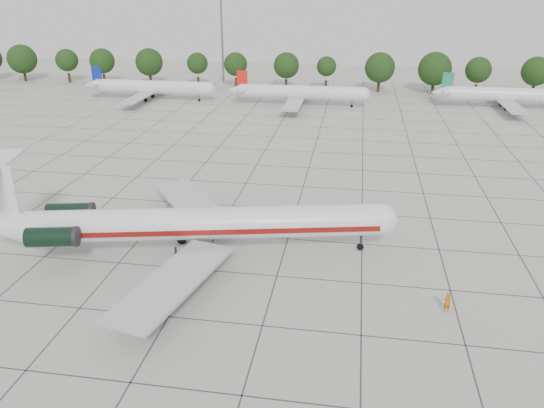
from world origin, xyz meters
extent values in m
plane|color=#B2B2AA|center=(0.00, 0.00, 0.00)|extent=(260.00, 260.00, 0.00)
cube|color=#383838|center=(0.00, 15.00, 0.01)|extent=(170.00, 170.00, 0.02)
cylinder|color=silver|center=(-7.66, -4.66, 3.46)|extent=(35.49, 10.67, 3.26)
sphere|color=silver|center=(9.74, -0.92, 3.46)|extent=(3.26, 3.26, 3.26)
cone|color=silver|center=(-27.47, -8.93, 3.46)|extent=(5.52, 4.23, 3.26)
cube|color=maroon|center=(-8.00, -3.05, 3.21)|extent=(33.85, 7.33, 0.54)
cube|color=maroon|center=(-7.31, -6.28, 3.21)|extent=(33.85, 7.33, 0.54)
cube|color=#B7BABC|center=(-11.94, 3.52, 2.13)|extent=(12.58, 14.57, 0.30)
cube|color=#B7BABC|center=(-8.20, -13.88, 2.13)|extent=(7.74, 15.47, 0.30)
cube|color=black|center=(-22.14, -5.50, 3.76)|extent=(2.40, 1.71, 0.25)
cylinder|color=black|center=(-22.29, -4.83, 3.76)|extent=(5.03, 2.83, 1.88)
cube|color=black|center=(-21.20, -9.85, 3.76)|extent=(2.40, 1.71, 0.25)
cylinder|color=black|center=(-21.06, -10.53, 3.76)|extent=(5.03, 2.83, 1.88)
cube|color=silver|center=(-26.99, -8.82, 6.92)|extent=(3.15, 0.94, 5.93)
cylinder|color=black|center=(7.81, -1.34, 0.94)|extent=(0.23, 0.23, 1.88)
cylinder|color=black|center=(7.81, -1.34, 0.35)|extent=(0.73, 0.42, 0.69)
cylinder|color=black|center=(-11.10, -2.77, 1.29)|extent=(0.28, 0.28, 1.78)
cylinder|color=black|center=(-11.10, -2.77, 0.49)|extent=(1.09, 0.79, 0.99)
cylinder|color=black|center=(-10.02, -7.80, 1.29)|extent=(0.28, 0.28, 1.78)
cylinder|color=black|center=(-10.02, -7.80, 0.49)|extent=(1.09, 0.79, 0.99)
imported|color=#C85C0B|center=(15.13, -11.46, 0.92)|extent=(0.79, 0.68, 1.84)
cylinder|color=silver|center=(-40.83, 66.99, 3.00)|extent=(27.20, 3.00, 3.00)
cube|color=#B7BABC|center=(-41.83, 66.99, 1.80)|extent=(3.50, 27.20, 0.25)
cube|color=navy|center=(-54.27, 66.99, 5.60)|extent=(2.40, 0.25, 3.60)
cylinder|color=black|center=(-41.83, 69.19, 0.40)|extent=(0.80, 0.45, 0.80)
cylinder|color=black|center=(-41.83, 64.79, 0.40)|extent=(0.80, 0.45, 0.80)
cylinder|color=silver|center=(-5.69, 66.22, 3.00)|extent=(27.20, 3.00, 3.00)
cube|color=#B7BABC|center=(-6.69, 66.22, 1.80)|extent=(3.50, 27.20, 0.25)
cube|color=red|center=(-19.13, 66.22, 5.60)|extent=(2.40, 0.25, 3.60)
cylinder|color=black|center=(-6.69, 68.42, 0.40)|extent=(0.80, 0.45, 0.80)
cylinder|color=black|center=(-6.69, 64.02, 0.40)|extent=(0.80, 0.45, 0.80)
cylinder|color=silver|center=(39.47, 70.83, 3.00)|extent=(27.20, 3.00, 3.00)
cube|color=#B7BABC|center=(38.47, 70.83, 1.80)|extent=(3.50, 27.20, 0.25)
cube|color=#1B7A4D|center=(26.03, 70.83, 5.60)|extent=(2.40, 0.25, 3.60)
cylinder|color=black|center=(38.47, 73.03, 0.40)|extent=(0.80, 0.45, 0.80)
cylinder|color=black|center=(38.47, 68.63, 0.40)|extent=(0.80, 0.45, 0.80)
cylinder|color=#332114|center=(-84.83, 85.00, 1.25)|extent=(0.70, 0.70, 2.50)
sphere|color=black|center=(-84.83, 85.00, 6.00)|extent=(7.79, 7.79, 7.79)
cylinder|color=#332114|center=(-71.64, 85.00, 1.25)|extent=(0.70, 0.70, 2.50)
sphere|color=black|center=(-71.64, 85.00, 6.00)|extent=(5.94, 5.94, 5.94)
cylinder|color=#332114|center=(-61.45, 85.00, 1.25)|extent=(0.70, 0.70, 2.50)
sphere|color=black|center=(-61.45, 85.00, 6.00)|extent=(6.57, 6.57, 6.57)
cylinder|color=#332114|center=(-48.26, 85.00, 1.25)|extent=(0.70, 0.70, 2.50)
sphere|color=black|center=(-48.26, 85.00, 6.00)|extent=(7.15, 7.15, 7.15)
cylinder|color=#332114|center=(-35.07, 85.00, 1.25)|extent=(0.70, 0.70, 2.50)
sphere|color=black|center=(-35.07, 85.00, 6.00)|extent=(5.43, 5.43, 5.43)
cylinder|color=#332114|center=(-24.88, 85.00, 1.25)|extent=(0.70, 0.70, 2.50)
sphere|color=black|center=(-24.88, 85.00, 6.00)|extent=(5.99, 5.99, 5.99)
cylinder|color=#332114|center=(-11.69, 85.00, 1.25)|extent=(0.70, 0.70, 2.50)
sphere|color=black|center=(-11.69, 85.00, 6.00)|extent=(6.50, 6.50, 6.50)
cylinder|color=#332114|center=(-1.50, 85.00, 1.25)|extent=(0.70, 0.70, 2.50)
sphere|color=black|center=(-1.50, 85.00, 6.00)|extent=(4.93, 4.93, 4.93)
cylinder|color=#332114|center=(11.69, 85.00, 1.25)|extent=(0.70, 0.70, 2.50)
sphere|color=black|center=(11.69, 85.00, 6.00)|extent=(7.40, 7.40, 7.40)
cylinder|color=#332114|center=(24.88, 85.00, 1.25)|extent=(0.70, 0.70, 2.50)
sphere|color=black|center=(24.88, 85.00, 6.00)|extent=(8.08, 8.08, 8.08)
cylinder|color=#332114|center=(35.07, 85.00, 1.25)|extent=(0.70, 0.70, 2.50)
sphere|color=black|center=(35.07, 85.00, 6.00)|extent=(6.17, 6.17, 6.17)
cylinder|color=#332114|center=(48.26, 85.00, 1.25)|extent=(0.70, 0.70, 2.50)
sphere|color=black|center=(48.26, 85.00, 6.00)|extent=(6.82, 6.82, 6.82)
cylinder|color=slate|center=(-30.00, 92.00, 12.50)|extent=(0.56, 0.56, 25.00)
camera|label=1|loc=(6.48, -51.39, 26.12)|focal=35.00mm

